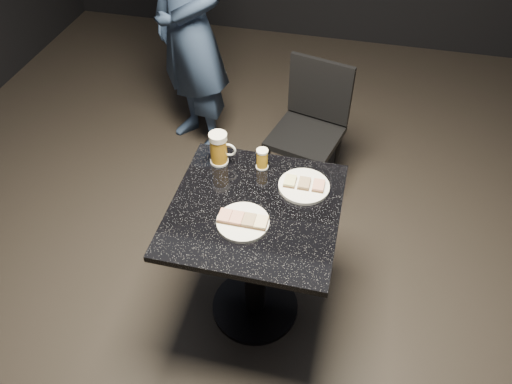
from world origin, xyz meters
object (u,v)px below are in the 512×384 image
plate_small (304,186)px  chair (310,125)px  beer_mug (219,148)px  table (255,245)px  plate_large (243,222)px  beer_tumbler (262,159)px  patron (189,27)px

plate_small → chair: chair is taller
plate_small → beer_mug: (-0.40, 0.08, 0.07)m
chair → plate_small: bearing=-84.5°
table → plate_large: bearing=-105.0°
beer_mug → beer_tumbler: (0.19, 0.01, -0.03)m
beer_tumbler → plate_small: bearing=-23.1°
beer_tumbler → plate_large: bearing=-89.8°
table → patron: bearing=119.2°
plate_small → beer_mug: size_ratio=1.39×
table → beer_tumbler: 0.39m
table → chair: 0.96m
beer_mug → plate_large: bearing=-60.1°
beer_tumbler → chair: bearing=79.7°
plate_small → chair: bearing=95.5°
table → beer_tumbler: bearing=96.1°
patron → beer_mug: patron is taller
patron → beer_mug: bearing=-24.0°
plate_large → plate_small: size_ratio=0.97×
plate_small → chair: 0.84m
plate_large → beer_mug: bearing=119.9°
table → chair: size_ratio=0.87×
beer_mug → chair: beer_mug is taller
patron → beer_tumbler: (0.67, -1.00, -0.07)m
plate_small → chair: (-0.08, 0.79, -0.26)m
beer_tumbler → chair: (0.13, 0.70, -0.30)m
patron → beer_mug: 1.12m
plate_large → patron: patron is taller
plate_small → beer_tumbler: (-0.20, 0.09, 0.04)m
plate_large → plate_small: bearing=52.1°
plate_large → beer_tumbler: (-0.00, 0.35, 0.04)m
plate_small → patron: patron is taller
plate_large → patron: bearing=116.6°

